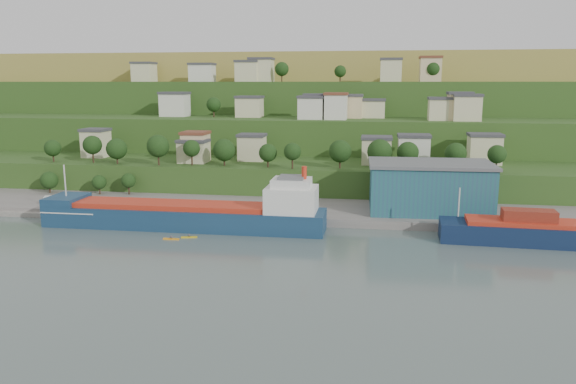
% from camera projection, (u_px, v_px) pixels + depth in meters
% --- Properties ---
extents(ground, '(500.00, 500.00, 0.00)m').
position_uv_depth(ground, '(219.00, 240.00, 125.84)').
color(ground, '#4A5A56').
rests_on(ground, ground).
extents(quay, '(220.00, 26.00, 4.00)m').
position_uv_depth(quay, '(320.00, 215.00, 149.94)').
color(quay, slate).
rests_on(quay, ground).
extents(pebble_beach, '(40.00, 18.00, 2.40)m').
position_uv_depth(pebble_beach, '(48.00, 210.00, 155.51)').
color(pebble_beach, slate).
rests_on(pebble_beach, ground).
extents(hillside, '(360.00, 210.21, 96.00)m').
position_uv_depth(hillside, '(308.00, 151.00, 289.37)').
color(hillside, '#284719').
rests_on(hillside, ground).
extents(cargo_ship_near, '(68.88, 11.12, 17.71)m').
position_uv_depth(cargo_ship_near, '(193.00, 216.00, 136.02)').
color(cargo_ship_near, '#14304D').
rests_on(cargo_ship_near, ground).
extents(warehouse, '(31.54, 19.90, 12.80)m').
position_uv_depth(warehouse, '(429.00, 187.00, 144.08)').
color(warehouse, '#215F63').
rests_on(warehouse, quay).
extents(caravan, '(7.41, 5.36, 3.19)m').
position_uv_depth(caravan, '(58.00, 202.00, 152.96)').
color(caravan, silver).
rests_on(caravan, pebble_beach).
extents(dinghy, '(3.97, 2.66, 0.74)m').
position_uv_depth(dinghy, '(70.00, 207.00, 152.25)').
color(dinghy, silver).
rests_on(dinghy, pebble_beach).
extents(kayak_orange, '(3.67, 0.73, 0.91)m').
position_uv_depth(kayak_orange, '(171.00, 238.00, 126.31)').
color(kayak_orange, orange).
rests_on(kayak_orange, ground).
extents(kayak_yellow, '(3.71, 1.56, 0.92)m').
position_uv_depth(kayak_yellow, '(189.00, 237.00, 127.75)').
color(kayak_yellow, gold).
rests_on(kayak_yellow, ground).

